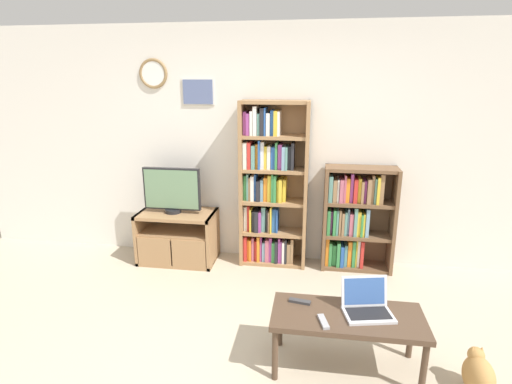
# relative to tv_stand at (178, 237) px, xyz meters

# --- Properties ---
(ground_plane) EXTENTS (18.00, 18.00, 0.00)m
(ground_plane) POSITION_rel_tv_stand_xyz_m (1.01, -1.80, -0.29)
(ground_plane) COLOR #BCAD93
(wall_back) EXTENTS (7.08, 0.09, 2.60)m
(wall_back) POSITION_rel_tv_stand_xyz_m (1.00, 0.31, 1.01)
(wall_back) COLOR silver
(wall_back) RESTS_ON ground_plane
(tv_stand) EXTENTS (0.86, 0.49, 0.58)m
(tv_stand) POSITION_rel_tv_stand_xyz_m (0.00, 0.00, 0.00)
(tv_stand) COLOR #9E754C
(tv_stand) RESTS_ON ground_plane
(television) EXTENTS (0.64, 0.18, 0.51)m
(television) POSITION_rel_tv_stand_xyz_m (-0.04, 0.01, 0.54)
(television) COLOR black
(television) RESTS_ON tv_stand
(bookshelf_tall) EXTENTS (0.73, 0.30, 1.82)m
(bookshelf_tall) POSITION_rel_tv_stand_xyz_m (1.04, 0.13, 0.58)
(bookshelf_tall) COLOR #9E754C
(bookshelf_tall) RESTS_ON ground_plane
(bookshelf_short) EXTENTS (0.75, 0.30, 1.14)m
(bookshelf_short) POSITION_rel_tv_stand_xyz_m (1.96, 0.14, 0.28)
(bookshelf_short) COLOR brown
(bookshelf_short) RESTS_ON ground_plane
(coffee_table) EXTENTS (1.06, 0.46, 0.44)m
(coffee_table) POSITION_rel_tv_stand_xyz_m (1.78, -1.53, 0.09)
(coffee_table) COLOR #4C3828
(coffee_table) RESTS_ON ground_plane
(laptop) EXTENTS (0.38, 0.32, 0.24)m
(laptop) POSITION_rel_tv_stand_xyz_m (1.91, -1.48, 0.20)
(laptop) COLOR silver
(laptop) RESTS_ON coffee_table
(remote_near_laptop) EXTENTS (0.08, 0.17, 0.02)m
(remote_near_laptop) POSITION_rel_tv_stand_xyz_m (1.61, -1.66, 0.15)
(remote_near_laptop) COLOR #99999E
(remote_near_laptop) RESTS_ON coffee_table
(remote_far_from_laptop) EXTENTS (0.17, 0.07, 0.02)m
(remote_far_from_laptop) POSITION_rel_tv_stand_xyz_m (1.44, -1.43, 0.15)
(remote_far_from_laptop) COLOR #38383A
(remote_far_from_laptop) RESTS_ON coffee_table
(cat) EXTENTS (0.21, 0.43, 0.30)m
(cat) POSITION_rel_tv_stand_xyz_m (2.64, -1.64, -0.16)
(cat) COLOR #B78447
(cat) RESTS_ON ground_plane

